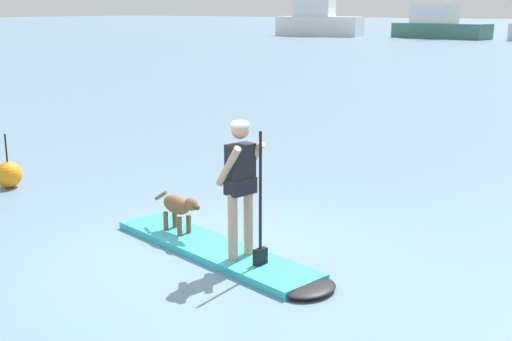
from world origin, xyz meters
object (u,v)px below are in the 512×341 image
object	(u,v)px
paddleboard	(225,253)
moored_boat_far_port	(318,21)
person_paddler	(241,180)
dog	(179,206)
marker_buoy	(8,175)
moored_boat_far_starboard	(439,26)

from	to	relation	value
paddleboard	moored_boat_far_port	bearing A→B (deg)	117.93
paddleboard	person_paddler	distance (m)	1.09
paddleboard	dog	xyz separation A→B (m)	(-0.93, 0.21, 0.42)
moored_boat_far_port	marker_buoy	distance (m)	66.08
person_paddler	marker_buoy	size ratio (longest dim) A/B	1.77
moored_boat_far_starboard	marker_buoy	bearing A→B (deg)	-77.57
person_paddler	moored_boat_far_port	distance (m)	69.06
moored_boat_far_port	moored_boat_far_starboard	bearing A→B (deg)	8.18
marker_buoy	person_paddler	bearing A→B (deg)	-6.43
person_paddler	dog	world-z (taller)	person_paddler
person_paddler	moored_boat_far_starboard	size ratio (longest dim) A/B	0.15
paddleboard	person_paddler	xyz separation A→B (m)	(0.32, -0.07, 1.04)
person_paddler	moored_boat_far_starboard	xyz separation A→B (m)	(-19.23, 62.82, 0.21)
dog	marker_buoy	size ratio (longest dim) A/B	1.02
person_paddler	moored_boat_far_starboard	bearing A→B (deg)	107.02
paddleboard	moored_boat_far_port	world-z (taller)	moored_boat_far_port
person_paddler	dog	bearing A→B (deg)	167.48
moored_boat_far_port	marker_buoy	xyz separation A→B (m)	(27.05, -60.28, -1.38)
marker_buoy	paddleboard	bearing A→B (deg)	-6.05
dog	person_paddler	bearing A→B (deg)	-12.52
dog	marker_buoy	xyz separation A→B (m)	(-4.27, 0.34, -0.23)
person_paddler	moored_boat_far_port	xyz separation A→B (m)	(-32.57, 60.90, 0.52)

